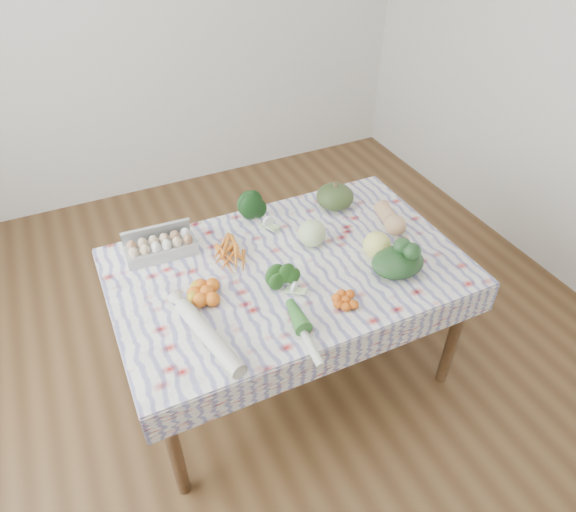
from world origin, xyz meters
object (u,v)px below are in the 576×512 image
at_px(egg_carton, 161,248).
at_px(cabbage, 312,233).
at_px(kabocha_squash, 335,197).
at_px(grapefruit, 377,245).
at_px(dining_table, 288,278).
at_px(butternut_squash, 390,217).

distance_m(egg_carton, cabbage, 0.74).
distance_m(kabocha_squash, grapefruit, 0.46).
xyz_separation_m(dining_table, egg_carton, (-0.53, 0.33, 0.13)).
height_order(egg_carton, grapefruit, grapefruit).
relative_size(egg_carton, kabocha_squash, 1.65).
distance_m(dining_table, egg_carton, 0.63).
xyz_separation_m(egg_carton, kabocha_squash, (0.97, 0.01, 0.02)).
bearing_deg(cabbage, grapefruit, -42.12).
xyz_separation_m(egg_carton, grapefruit, (0.94, -0.45, 0.02)).
xyz_separation_m(kabocha_squash, cabbage, (-0.27, -0.25, 0.00)).
relative_size(cabbage, grapefruit, 1.02).
relative_size(kabocha_squash, grapefruit, 1.52).
bearing_deg(egg_carton, grapefruit, -22.94).
relative_size(cabbage, butternut_squash, 0.58).
distance_m(egg_carton, butternut_squash, 1.18).
xyz_separation_m(egg_carton, cabbage, (0.70, -0.23, 0.02)).
distance_m(cabbage, butternut_squash, 0.45).
height_order(egg_carton, kabocha_squash, kabocha_squash).
bearing_deg(egg_carton, dining_table, -29.67).
relative_size(dining_table, cabbage, 11.54).
bearing_deg(cabbage, egg_carton, 161.62).
bearing_deg(dining_table, egg_carton, 147.73).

